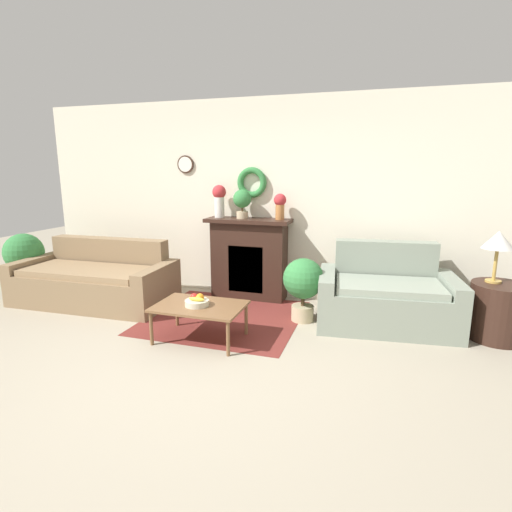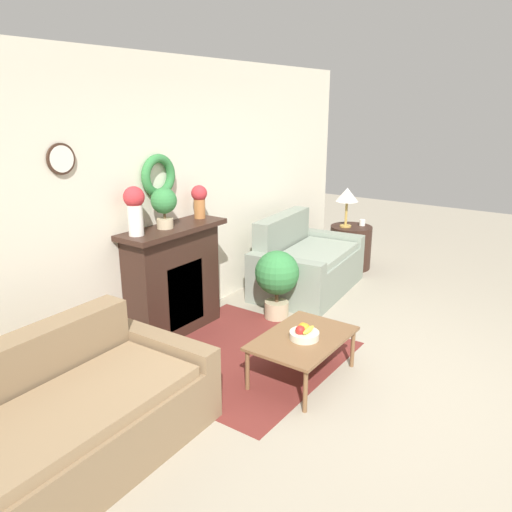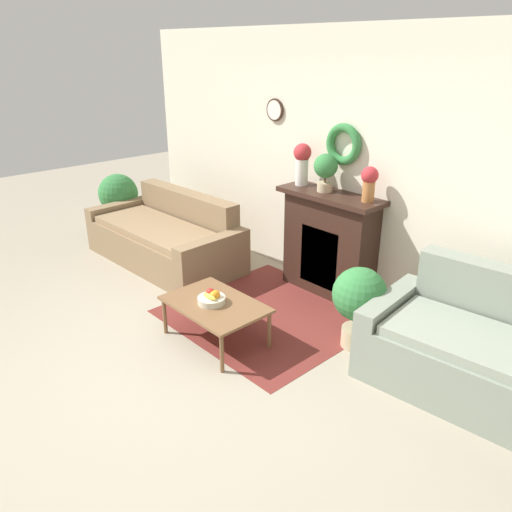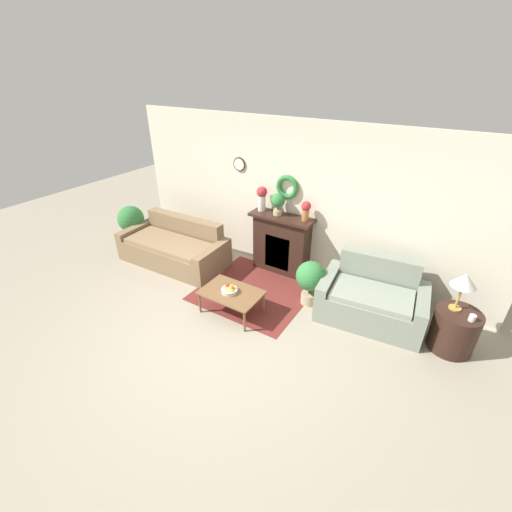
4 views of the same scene
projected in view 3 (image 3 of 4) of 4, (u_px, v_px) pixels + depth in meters
The scene contains 13 objects.
ground_plane at pixel (154, 385), 3.97m from camera, with size 16.00×16.00×0.00m, color #9E937F.
floor_rug at pixel (269, 315), 5.01m from camera, with size 1.80×1.72×0.01m.
wall_back at pixel (358, 169), 5.01m from camera, with size 6.80×0.15×2.70m.
fireplace at pixel (329, 243), 5.29m from camera, with size 1.16×0.41×1.11m.
couch_left at pixel (166, 238), 6.18m from camera, with size 2.10×1.04×0.82m.
loveseat_right at pixel (471, 350), 3.85m from camera, with size 1.61×1.09×0.92m.
coffee_table at pixel (215, 306), 4.45m from camera, with size 0.92×0.62×0.38m.
fruit_bowl at pixel (212, 298), 4.42m from camera, with size 0.25×0.25×0.12m.
vase_on_mantel_left at pixel (302, 161), 5.27m from camera, with size 0.19×0.19×0.44m.
vase_on_mantel_right at pixel (369, 181), 4.71m from camera, with size 0.16×0.16×0.34m.
potted_plant_on_mantel at pixel (326, 169), 5.03m from camera, with size 0.25×0.25×0.39m.
potted_plant_floor_by_couch at pixel (119, 196), 6.96m from camera, with size 0.54×0.54×0.87m.
potted_plant_floor_by_loveseat at pixel (359, 299), 4.31m from camera, with size 0.48×0.48×0.75m.
Camera 3 is at (2.94, -1.62, 2.49)m, focal length 35.00 mm.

